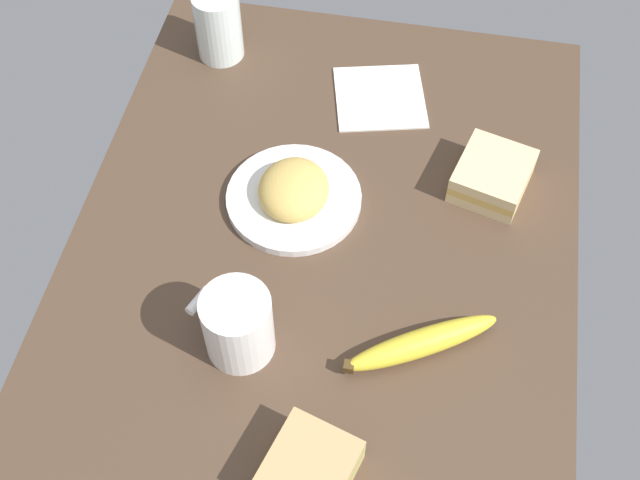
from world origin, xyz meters
TOP-DOWN VIEW (x-y plane):
  - tabletop at (0.00, 0.00)cm, footprint 90.00×64.00cm
  - plate_of_food at (7.55, 4.91)cm, footprint 17.77×17.77cm
  - coffee_mug_black at (-14.31, 6.72)cm, footprint 8.03×10.32cm
  - sandwich_main at (-28.29, -4.16)cm, footprint 11.49×10.85cm
  - sandwich_side at (14.81, -20.26)cm, footprint 11.96×11.26cm
  - glass_of_milk at (33.25, 21.40)cm, footprint 6.86×6.86cm
  - banana at (-11.06, -13.96)cm, footprint 12.36×18.00cm
  - paper_napkin at (28.26, -3.52)cm, footprint 15.40×15.40cm

SIDE VIEW (x-z plane):
  - tabletop at x=0.00cm, z-range 0.00..2.00cm
  - paper_napkin at x=28.26cm, z-range 2.00..2.30cm
  - banana at x=-11.06cm, z-range 2.00..5.26cm
  - plate_of_food at x=7.55cm, z-range 1.10..6.16cm
  - sandwich_main at x=-28.29cm, z-range 2.00..6.40cm
  - sandwich_side at x=14.81cm, z-range 2.00..6.40cm
  - glass_of_milk at x=33.25cm, z-range 1.42..11.95cm
  - coffee_mug_black at x=-14.31cm, z-range 2.14..11.61cm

